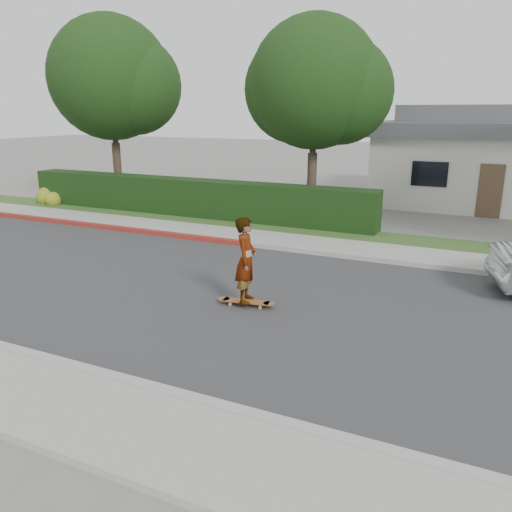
# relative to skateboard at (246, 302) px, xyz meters

# --- Properties ---
(ground) EXTENTS (120.00, 120.00, 0.00)m
(ground) POSITION_rel_skateboard_xyz_m (-3.24, 0.39, -0.11)
(ground) COLOR slate
(ground) RESTS_ON ground
(road) EXTENTS (60.00, 8.00, 0.01)m
(road) POSITION_rel_skateboard_xyz_m (-3.24, 0.39, -0.10)
(road) COLOR #2D2D30
(road) RESTS_ON ground
(curb_far) EXTENTS (60.00, 0.20, 0.15)m
(curb_far) POSITION_rel_skateboard_xyz_m (-3.24, 4.49, -0.03)
(curb_far) COLOR #9E9E99
(curb_far) RESTS_ON ground
(curb_red_section) EXTENTS (12.00, 0.21, 0.15)m
(curb_red_section) POSITION_rel_skateboard_xyz_m (-8.24, 4.49, -0.03)
(curb_red_section) COLOR maroon
(curb_red_section) RESTS_ON ground
(sidewalk_far) EXTENTS (60.00, 1.60, 0.12)m
(sidewalk_far) POSITION_rel_skateboard_xyz_m (-3.24, 5.39, -0.05)
(sidewalk_far) COLOR gray
(sidewalk_far) RESTS_ON ground
(planting_strip) EXTENTS (60.00, 1.60, 0.10)m
(planting_strip) POSITION_rel_skateboard_xyz_m (-3.24, 6.99, -0.06)
(planting_strip) COLOR #2D4C1E
(planting_strip) RESTS_ON ground
(hedge) EXTENTS (15.00, 1.00, 1.50)m
(hedge) POSITION_rel_skateboard_xyz_m (-6.24, 7.59, 0.64)
(hedge) COLOR black
(hedge) RESTS_ON ground
(flowering_shrub) EXTENTS (1.40, 1.00, 0.90)m
(flowering_shrub) POSITION_rel_skateboard_xyz_m (-13.25, 7.13, 0.22)
(flowering_shrub) COLOR #2D4C19
(flowering_shrub) RESTS_ON ground
(tree_left) EXTENTS (5.99, 5.21, 8.00)m
(tree_left) POSITION_rel_skateboard_xyz_m (-10.75, 9.08, 5.15)
(tree_left) COLOR #33261C
(tree_left) RESTS_ON ground
(tree_center) EXTENTS (5.66, 4.84, 7.44)m
(tree_center) POSITION_rel_skateboard_xyz_m (-1.75, 9.58, 4.79)
(tree_center) COLOR #33261C
(tree_center) RESTS_ON ground
(house) EXTENTS (10.60, 8.60, 4.30)m
(house) POSITION_rel_skateboard_xyz_m (4.76, 16.39, 1.99)
(house) COLOR beige
(house) RESTS_ON ground
(skateboard) EXTENTS (1.28, 0.44, 0.12)m
(skateboard) POSITION_rel_skateboard_xyz_m (0.00, 0.00, 0.00)
(skateboard) COLOR orange
(skateboard) RESTS_ON ground
(skateboarder) EXTENTS (0.58, 0.75, 1.83)m
(skateboarder) POSITION_rel_skateboard_xyz_m (0.00, 0.00, 0.93)
(skateboarder) COLOR white
(skateboarder) RESTS_ON skateboard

